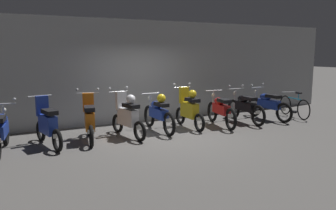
# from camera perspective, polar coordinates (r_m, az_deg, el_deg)

# --- Properties ---
(ground_plane) EXTENTS (80.00, 80.00, 0.00)m
(ground_plane) POSITION_cam_1_polar(r_m,az_deg,el_deg) (9.03, -0.13, -5.19)
(ground_plane) COLOR #565451
(back_wall) EXTENTS (16.00, 0.30, 3.21)m
(back_wall) POSITION_cam_1_polar(r_m,az_deg,el_deg) (10.81, -5.52, 5.73)
(back_wall) COLOR #9EA0A3
(back_wall) RESTS_ON ground
(motorbike_slot_0) EXTENTS (0.58, 1.94, 1.15)m
(motorbike_slot_0) POSITION_cam_1_polar(r_m,az_deg,el_deg) (8.30, -26.49, -3.93)
(motorbike_slot_0) COLOR black
(motorbike_slot_0) RESTS_ON ground
(motorbike_slot_1) EXTENTS (0.58, 1.67, 1.18)m
(motorbike_slot_1) POSITION_cam_1_polar(r_m,az_deg,el_deg) (8.40, -19.82, -3.13)
(motorbike_slot_1) COLOR black
(motorbike_slot_1) RESTS_ON ground
(motorbike_slot_2) EXTENTS (0.59, 1.67, 1.29)m
(motorbike_slot_2) POSITION_cam_1_polar(r_m,az_deg,el_deg) (8.62, -13.21, -2.51)
(motorbike_slot_2) COLOR black
(motorbike_slot_2) RESTS_ON ground
(motorbike_slot_3) EXTENTS (0.58, 1.67, 1.29)m
(motorbike_slot_3) POSITION_cam_1_polar(r_m,az_deg,el_deg) (8.82, -6.92, -1.81)
(motorbike_slot_3) COLOR black
(motorbike_slot_3) RESTS_ON ground
(motorbike_slot_4) EXTENTS (0.56, 1.95, 1.08)m
(motorbike_slot_4) POSITION_cam_1_polar(r_m,az_deg,el_deg) (9.40, -1.65, -1.35)
(motorbike_slot_4) COLOR black
(motorbike_slot_4) RESTS_ON ground
(motorbike_slot_5) EXTENTS (0.59, 1.68, 1.29)m
(motorbike_slot_5) POSITION_cam_1_polar(r_m,az_deg,el_deg) (9.84, 3.60, -0.64)
(motorbike_slot_5) COLOR black
(motorbike_slot_5) RESTS_ON ground
(motorbike_slot_6) EXTENTS (0.60, 1.93, 1.03)m
(motorbike_slot_6) POSITION_cam_1_polar(r_m,az_deg,el_deg) (10.24, 8.95, -0.80)
(motorbike_slot_6) COLOR black
(motorbike_slot_6) RESTS_ON ground
(motorbike_slot_7) EXTENTS (0.59, 1.95, 1.15)m
(motorbike_slot_7) POSITION_cam_1_polar(r_m,az_deg,el_deg) (10.90, 12.94, -0.32)
(motorbike_slot_7) COLOR black
(motorbike_slot_7) RESTS_ON ground
(motorbike_slot_8) EXTENTS (0.59, 1.95, 1.15)m
(motorbike_slot_8) POSITION_cam_1_polar(r_m,az_deg,el_deg) (11.56, 16.64, 0.06)
(motorbike_slot_8) COLOR black
(motorbike_slot_8) RESTS_ON ground
(bicycle) EXTENTS (0.56, 1.69, 0.89)m
(bicycle) POSITION_cam_1_polar(r_m,az_deg,el_deg) (12.28, 20.66, -0.26)
(bicycle) COLOR black
(bicycle) RESTS_ON ground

